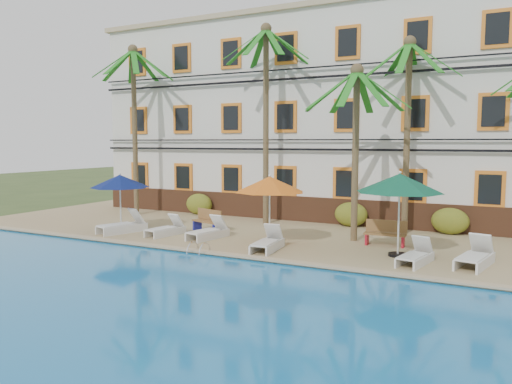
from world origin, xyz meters
The scene contains 24 objects.
ground centered at (0.00, 0.00, 0.00)m, with size 100.00×100.00×0.00m, color #384C23.
pool_deck centered at (0.00, 5.00, 0.12)m, with size 30.00×12.00×0.25m, color tan.
swimming_pool centered at (0.00, -7.00, 0.10)m, with size 26.00×12.00×0.20m, color #1870B4.
pool_coping centered at (0.00, -0.90, 0.28)m, with size 30.00×0.35×0.06m, color tan.
hotel_building centered at (0.00, 9.98, 5.37)m, with size 25.40×6.44×10.22m.
palm_a centered at (-9.22, 5.12, 5.79)m, with size 4.06×4.06×8.74m.
palm_b centered at (-1.89, 5.61, 6.01)m, with size 4.06×4.06×9.14m.
palm_c centered at (2.94, 3.50, 4.62)m, with size 4.06×4.06×6.72m.
palm_d centered at (4.37, 5.96, 5.39)m, with size 4.06×4.06×8.05m.
shrub_left centered at (-6.27, 6.60, 0.80)m, with size 1.50×0.90×1.10m, color #1D4F16.
shrub_mid centered at (1.90, 6.60, 0.80)m, with size 1.50×0.90×1.10m, color #1D4F16.
shrub_right centered at (6.09, 6.60, 0.80)m, with size 1.50×0.90×1.10m, color #1D4F16.
umbrella_blue centered at (-6.60, 1.07, 2.37)m, with size 2.48×2.48×2.48m.
umbrella_red centered at (0.38, 1.31, 2.49)m, with size 2.62×2.62×2.62m.
umbrella_green centered at (4.99, 1.60, 2.69)m, with size 2.85×2.85×2.85m.
lounger_a centered at (-6.21, 0.76, 0.57)m, with size 1.32×2.19×0.97m.
lounger_b centered at (-4.21, 1.08, 0.52)m, with size 0.92×1.85×0.84m.
lounger_c centered at (-2.29, 1.28, 0.54)m, with size 0.99×1.98×0.90m.
lounger_d centered at (0.73, 0.43, 0.54)m, with size 0.85×1.92×0.88m.
lounger_e centered at (5.70, 0.74, 0.52)m, with size 0.95×1.86×0.84m.
lounger_f centered at (7.38, 1.28, 0.56)m, with size 1.10×2.11×0.95m.
bench_left centered at (-3.16, 2.64, 0.72)m, with size 1.57×0.89×0.93m.
bench_right centered at (4.22, 3.15, 0.72)m, with size 1.53×0.59×0.93m.
pool_ladder centered at (-1.23, -1.00, 0.25)m, with size 0.54×0.74×0.74m.
Camera 1 is at (8.26, -15.12, 4.05)m, focal length 35.00 mm.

